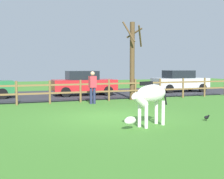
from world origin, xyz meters
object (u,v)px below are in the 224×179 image
at_px(crow_on_grass, 207,117).
at_px(parked_car_red, 84,83).
at_px(bare_tree, 132,59).
at_px(parked_car_silver, 180,81).
at_px(zebra, 150,97).
at_px(visitor_right_of_tree, 93,86).

xyz_separation_m(crow_on_grass, parked_car_red, (-1.28, 10.31, 0.72)).
distance_m(bare_tree, crow_on_grass, 7.47).
xyz_separation_m(crow_on_grass, parked_car_silver, (6.07, 10.36, 0.72)).
bearing_deg(crow_on_grass, parked_car_silver, 59.65).
distance_m(zebra, parked_car_silver, 13.40).
height_order(zebra, crow_on_grass, zebra).
relative_size(zebra, parked_car_red, 0.46).
bearing_deg(visitor_right_of_tree, zebra, -91.94).
bearing_deg(zebra, crow_on_grass, 2.56).
bearing_deg(bare_tree, zebra, -112.01).
relative_size(zebra, visitor_right_of_tree, 1.14).
relative_size(bare_tree, parked_car_red, 1.07).
bearing_deg(zebra, parked_car_silver, 51.36).
bearing_deg(crow_on_grass, zebra, -177.44).
height_order(bare_tree, parked_car_silver, bare_tree).
bearing_deg(bare_tree, crow_on_grass, -94.95).
relative_size(bare_tree, parked_car_silver, 1.07).
bearing_deg(crow_on_grass, parked_car_red, 97.09).
xyz_separation_m(bare_tree, parked_car_silver, (5.45, 3.25, -1.49)).
bearing_deg(visitor_right_of_tree, parked_car_red, 79.12).
distance_m(bare_tree, parked_car_silver, 6.52).
xyz_separation_m(parked_car_red, parked_car_silver, (7.35, 0.06, 0.00)).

